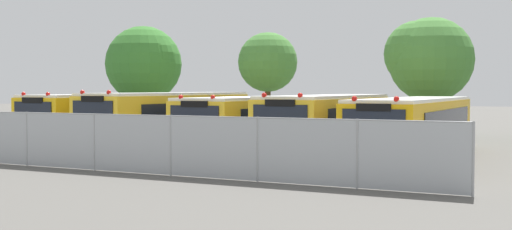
{
  "coord_description": "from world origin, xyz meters",
  "views": [
    {
      "loc": [
        12.71,
        -25.22,
        2.75
      ],
      "look_at": [
        0.53,
        0.0,
        1.6
      ],
      "focal_mm": 45.21,
      "sensor_mm": 36.0,
      "label": 1
    }
  ],
  "objects_px": {
    "tree_2": "(427,58)",
    "school_bus_2": "(248,121)",
    "tree_1": "(269,62)",
    "school_bus_3": "(329,122)",
    "tree_0": "(145,63)",
    "school_bus_1": "(171,117)",
    "school_bus_4": "(415,125)",
    "school_bus_0": "(110,117)"
  },
  "relations": [
    {
      "from": "tree_0",
      "to": "tree_2",
      "type": "height_order",
      "value": "tree_0"
    },
    {
      "from": "school_bus_2",
      "to": "school_bus_3",
      "type": "relative_size",
      "value": 0.86
    },
    {
      "from": "school_bus_1",
      "to": "tree_1",
      "type": "height_order",
      "value": "tree_1"
    },
    {
      "from": "tree_0",
      "to": "school_bus_1",
      "type": "bearing_deg",
      "value": -49.26
    },
    {
      "from": "school_bus_3",
      "to": "tree_0",
      "type": "xyz_separation_m",
      "value": [
        -15.96,
        9.39,
        3.04
      ]
    },
    {
      "from": "tree_0",
      "to": "tree_2",
      "type": "xyz_separation_m",
      "value": [
        17.71,
        2.01,
        0.06
      ]
    },
    {
      "from": "school_bus_3",
      "to": "school_bus_4",
      "type": "height_order",
      "value": "school_bus_3"
    },
    {
      "from": "tree_0",
      "to": "tree_1",
      "type": "bearing_deg",
      "value": 11.62
    },
    {
      "from": "school_bus_3",
      "to": "tree_1",
      "type": "height_order",
      "value": "tree_1"
    },
    {
      "from": "school_bus_1",
      "to": "tree_1",
      "type": "xyz_separation_m",
      "value": [
        -0.17,
        11.27,
        2.97
      ]
    },
    {
      "from": "school_bus_1",
      "to": "school_bus_3",
      "type": "bearing_deg",
      "value": -177.28
    },
    {
      "from": "school_bus_4",
      "to": "tree_1",
      "type": "relative_size",
      "value": 1.84
    },
    {
      "from": "school_bus_4",
      "to": "tree_2",
      "type": "distance_m",
      "value": 12.29
    },
    {
      "from": "school_bus_0",
      "to": "tree_0",
      "type": "height_order",
      "value": "tree_0"
    },
    {
      "from": "school_bus_2",
      "to": "school_bus_1",
      "type": "bearing_deg",
      "value": 1.52
    },
    {
      "from": "tree_2",
      "to": "school_bus_2",
      "type": "bearing_deg",
      "value": -115.57
    },
    {
      "from": "tree_1",
      "to": "tree_2",
      "type": "bearing_deg",
      "value": 2.05
    },
    {
      "from": "tree_2",
      "to": "tree_0",
      "type": "bearing_deg",
      "value": -173.53
    },
    {
      "from": "tree_0",
      "to": "tree_1",
      "type": "distance_m",
      "value": 8.26
    },
    {
      "from": "school_bus_2",
      "to": "tree_1",
      "type": "distance_m",
      "value": 12.25
    },
    {
      "from": "school_bus_0",
      "to": "tree_2",
      "type": "bearing_deg",
      "value": -138.07
    },
    {
      "from": "school_bus_2",
      "to": "tree_1",
      "type": "height_order",
      "value": "tree_1"
    },
    {
      "from": "school_bus_3",
      "to": "tree_1",
      "type": "xyz_separation_m",
      "value": [
        -7.86,
        11.05,
        3.02
      ]
    },
    {
      "from": "school_bus_2",
      "to": "tree_1",
      "type": "relative_size",
      "value": 1.52
    },
    {
      "from": "school_bus_3",
      "to": "tree_2",
      "type": "bearing_deg",
      "value": -99.89
    },
    {
      "from": "school_bus_0",
      "to": "school_bus_2",
      "type": "relative_size",
      "value": 1.08
    },
    {
      "from": "school_bus_4",
      "to": "tree_0",
      "type": "distance_m",
      "value": 22.06
    },
    {
      "from": "school_bus_2",
      "to": "school_bus_4",
      "type": "distance_m",
      "value": 7.35
    },
    {
      "from": "school_bus_0",
      "to": "school_bus_1",
      "type": "xyz_separation_m",
      "value": [
        3.68,
        -0.14,
        0.04
      ]
    },
    {
      "from": "school_bus_4",
      "to": "tree_1",
      "type": "distance_m",
      "value": 16.45
    },
    {
      "from": "school_bus_1",
      "to": "school_bus_2",
      "type": "relative_size",
      "value": 1.16
    },
    {
      "from": "school_bus_2",
      "to": "school_bus_3",
      "type": "bearing_deg",
      "value": -179.39
    },
    {
      "from": "tree_1",
      "to": "tree_0",
      "type": "bearing_deg",
      "value": -168.38
    },
    {
      "from": "tree_1",
      "to": "tree_2",
      "type": "xyz_separation_m",
      "value": [
        9.61,
        0.34,
        0.09
      ]
    },
    {
      "from": "tree_0",
      "to": "tree_1",
      "type": "relative_size",
      "value": 1.09
    },
    {
      "from": "school_bus_4",
      "to": "tree_1",
      "type": "height_order",
      "value": "tree_1"
    },
    {
      "from": "tree_0",
      "to": "school_bus_2",
      "type": "bearing_deg",
      "value": -37.75
    },
    {
      "from": "school_bus_4",
      "to": "school_bus_2",
      "type": "bearing_deg",
      "value": -1.19
    },
    {
      "from": "school_bus_1",
      "to": "tree_2",
      "type": "relative_size",
      "value": 1.63
    },
    {
      "from": "school_bus_1",
      "to": "tree_0",
      "type": "bearing_deg",
      "value": -48.13
    },
    {
      "from": "school_bus_2",
      "to": "tree_1",
      "type": "bearing_deg",
      "value": -70.18
    },
    {
      "from": "school_bus_0",
      "to": "tree_0",
      "type": "relative_size",
      "value": 1.5
    }
  ]
}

